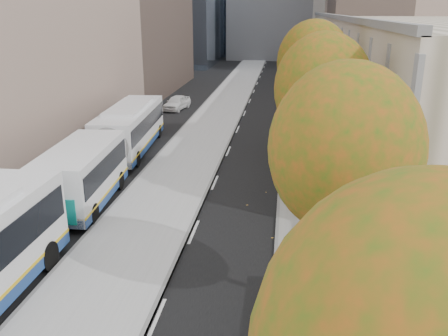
# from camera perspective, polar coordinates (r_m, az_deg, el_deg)

# --- Properties ---
(bus_platform) EXTENTS (4.25, 150.00, 0.15)m
(bus_platform) POSITION_cam_1_polar(r_m,az_deg,el_deg) (36.23, -2.03, 4.52)
(bus_platform) COLOR #A7A7A7
(bus_platform) RESTS_ON ground
(sidewalk) EXTENTS (4.75, 150.00, 0.08)m
(sidewalk) POSITION_cam_1_polar(r_m,az_deg,el_deg) (35.83, 10.72, 3.98)
(sidewalk) COLOR gray
(sidewalk) RESTS_ON ground
(building_tan) EXTENTS (18.00, 92.00, 8.00)m
(building_tan) POSITION_cam_1_polar(r_m,az_deg,el_deg) (65.27, 19.95, 13.23)
(building_tan) COLOR gray
(building_tan) RESTS_ON ground
(bus_shelter) EXTENTS (1.90, 4.40, 2.53)m
(bus_shelter) POSITION_cam_1_polar(r_m,az_deg,el_deg) (13.10, 23.61, -13.86)
(bus_shelter) COLOR #383A3F
(bus_shelter) RESTS_ON sidewalk
(tree_c) EXTENTS (4.20, 4.20, 7.28)m
(tree_c) POSITION_cam_1_polar(r_m,az_deg,el_deg) (13.27, 14.35, 2.14)
(tree_c) COLOR #322016
(tree_c) RESTS_ON sidewalk
(tree_d) EXTENTS (4.40, 4.40, 7.60)m
(tree_d) POSITION_cam_1_polar(r_m,az_deg,el_deg) (21.99, 11.83, 9.28)
(tree_d) COLOR #322016
(tree_d) RESTS_ON sidewalk
(tree_e) EXTENTS (4.60, 4.60, 7.92)m
(tree_e) POSITION_cam_1_polar(r_m,az_deg,el_deg) (30.87, 10.73, 12.34)
(tree_e) COLOR #322016
(tree_e) RESTS_ON sidewalk
(bus_far) EXTENTS (3.62, 17.27, 2.86)m
(bus_far) POSITION_cam_1_polar(r_m,az_deg,el_deg) (27.86, -13.16, 2.87)
(bus_far) COLOR white
(bus_far) RESTS_ON ground
(distant_car) EXTENTS (2.22, 4.05, 1.31)m
(distant_car) POSITION_cam_1_polar(r_m,az_deg,el_deg) (44.45, -5.70, 7.84)
(distant_car) COLOR white
(distant_car) RESTS_ON ground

